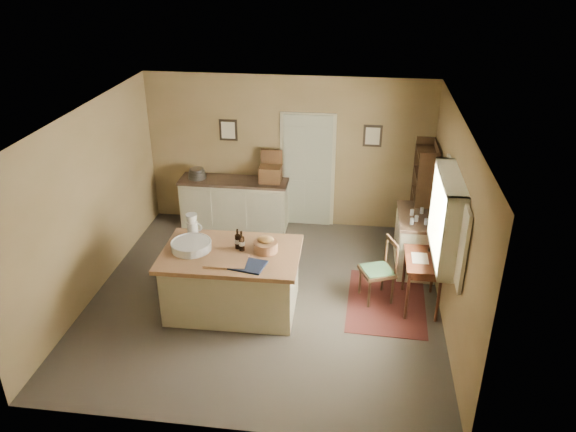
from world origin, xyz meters
name	(u,v)px	position (x,y,z in m)	size (l,w,h in m)	color
ground	(266,297)	(0.00, 0.00, 0.00)	(5.00, 5.00, 0.00)	#4F473C
wall_back	(288,152)	(0.00, 2.50, 1.35)	(5.00, 0.10, 2.70)	#8C744D
wall_front	(220,326)	(0.00, -2.50, 1.35)	(5.00, 0.10, 2.70)	#8C744D
wall_left	(89,204)	(-2.50, 0.00, 1.35)	(0.10, 5.00, 2.70)	#8C744D
wall_right	(452,225)	(2.50, 0.00, 1.35)	(0.10, 5.00, 2.70)	#8C744D
ceiling	(262,117)	(0.00, 0.00, 2.70)	(5.00, 5.00, 0.00)	silver
door	(307,170)	(0.35, 2.47, 1.05)	(0.97, 0.06, 2.11)	#A5A78C
framed_prints	(299,133)	(0.20, 2.48, 1.72)	(2.82, 0.02, 0.38)	black
window	(450,218)	(2.42, -0.20, 1.55)	(0.25, 1.99, 1.12)	beige
work_island	(231,279)	(-0.42, -0.33, 0.48)	(1.89, 1.25, 1.20)	beige
sideboard	(235,202)	(-0.92, 2.20, 0.48)	(1.93, 0.55, 1.18)	beige
rug	(386,302)	(1.75, 0.09, 0.00)	(1.10, 1.60, 0.01)	#451B14
writing_desk	(423,265)	(2.20, 0.09, 0.66)	(0.49, 0.80, 0.82)	#35180D
desk_chair	(377,271)	(1.59, 0.16, 0.46)	(0.43, 0.43, 0.93)	black
right_cabinet	(416,241)	(2.20, 1.18, 0.46)	(0.61, 1.09, 0.99)	beige
shelving_unit	(425,198)	(2.35, 1.84, 0.91)	(0.31, 0.82, 1.82)	black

